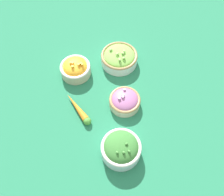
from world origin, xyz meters
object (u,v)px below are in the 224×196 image
(bowl_squash, at_px, (75,68))
(bowl_lettuce, at_px, (119,57))
(bowl_red_onion, at_px, (125,101))
(bowl_broccoli, at_px, (121,148))
(loose_carrot, at_px, (79,110))

(bowl_squash, distance_m, bowl_lettuce, 0.19)
(bowl_red_onion, distance_m, bowl_lettuce, 0.21)
(bowl_broccoli, relative_size, bowl_lettuce, 0.89)
(bowl_red_onion, bearing_deg, bowl_squash, -152.84)
(bowl_red_onion, distance_m, bowl_broccoli, 0.20)
(bowl_broccoli, height_order, loose_carrot, bowl_broccoli)
(bowl_red_onion, height_order, bowl_lettuce, bowl_lettuce)
(bowl_broccoli, bearing_deg, bowl_lettuce, 154.14)
(bowl_broccoli, xyz_separation_m, bowl_lettuce, (-0.37, 0.18, -0.01))
(bowl_squash, bearing_deg, bowl_lettuce, 82.06)
(bowl_squash, distance_m, bowl_red_onion, 0.25)
(bowl_squash, relative_size, bowl_red_onion, 1.04)
(bowl_squash, height_order, bowl_lettuce, bowl_squash)
(bowl_red_onion, relative_size, bowl_lettuce, 0.78)
(bowl_squash, height_order, loose_carrot, bowl_squash)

